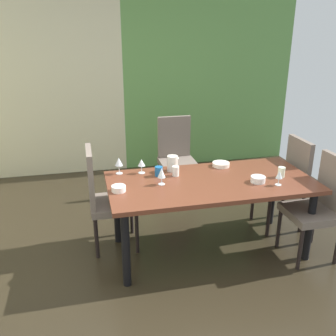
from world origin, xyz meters
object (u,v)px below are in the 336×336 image
object	(u,v)px
serving_bowl_center	(119,189)
serving_bowl_rear	(221,164)
chair_right_far	(287,179)
cup_right	(159,171)
wine_glass_east	(279,175)
chair_left_far	(104,195)
wine_glass_near_window	(119,162)
chair_right_near	(320,203)
serving_bowl_left	(258,179)
wine_glass_corner	(141,163)
cup_front	(281,172)
chair_head_far	(176,154)
wine_glass_near_shelf	(162,173)
cup_south	(176,171)
dining_table	(211,188)
pitcher_west	(173,163)

from	to	relation	value
serving_bowl_center	serving_bowl_rear	bearing A→B (deg)	19.77
serving_bowl_center	chair_right_far	bearing A→B (deg)	10.90
chair_right_far	cup_right	bearing A→B (deg)	93.12
wine_glass_east	serving_bowl_center	distance (m)	1.41
chair_left_far	wine_glass_near_window	size ratio (longest dim) A/B	6.35
chair_right_near	serving_bowl_center	world-z (taller)	chair_right_near
wine_glass_east	serving_bowl_left	xyz separation A→B (m)	(-0.15, 0.10, -0.07)
chair_right_far	wine_glass_corner	bearing A→B (deg)	88.83
chair_right_far	serving_bowl_left	xyz separation A→B (m)	(-0.56, -0.43, 0.23)
serving_bowl_center	cup_front	size ratio (longest dim) A/B	1.27
chair_head_far	wine_glass_near_shelf	size ratio (longest dim) A/B	6.50
cup_south	wine_glass_near_shelf	bearing A→B (deg)	-135.24
chair_head_far	wine_glass_near_window	size ratio (longest dim) A/B	6.29
serving_bowl_rear	wine_glass_east	bearing A→B (deg)	-60.14
serving_bowl_left	cup_front	bearing A→B (deg)	14.15
wine_glass_near_window	wine_glass_east	xyz separation A→B (m)	(1.35, -0.60, -0.02)
chair_right_far	chair_right_near	bearing A→B (deg)	-179.91
chair_head_far	serving_bowl_center	world-z (taller)	chair_head_far
wine_glass_east	cup_front	bearing A→B (deg)	54.74
wine_glass_near_window	serving_bowl_left	xyz separation A→B (m)	(1.20, -0.50, -0.09)
chair_head_far	wine_glass_near_window	bearing A→B (deg)	50.38
dining_table	serving_bowl_center	world-z (taller)	serving_bowl_center
cup_right	pitcher_west	world-z (taller)	pitcher_west
cup_front	pitcher_west	size ratio (longest dim) A/B	0.62
pitcher_west	serving_bowl_rear	bearing A→B (deg)	1.89
wine_glass_near_shelf	chair_right_near	bearing A→B (deg)	-12.38
dining_table	serving_bowl_left	xyz separation A→B (m)	(0.40, -0.13, 0.11)
dining_table	wine_glass_near_window	size ratio (longest dim) A/B	11.77
cup_right	chair_right_far	bearing A→B (deg)	3.12
pitcher_west	chair_right_far	bearing A→B (deg)	-0.93
chair_head_far	cup_right	size ratio (longest dim) A/B	11.08
serving_bowl_left	serving_bowl_center	world-z (taller)	serving_bowl_left
serving_bowl_rear	cup_right	size ratio (longest dim) A/B	1.90
wine_glass_near_window	pitcher_west	size ratio (longest dim) A/B	1.03
dining_table	cup_front	world-z (taller)	cup_front
wine_glass_corner	serving_bowl_left	bearing A→B (deg)	-25.06
chair_right_far	serving_bowl_rear	distance (m)	0.77
wine_glass_near_window	serving_bowl_center	distance (m)	0.43
chair_right_far	cup_right	xyz separation A→B (m)	(-1.40, -0.08, 0.24)
chair_right_near	pitcher_west	xyz separation A→B (m)	(-1.24, 0.61, 0.27)
dining_table	chair_left_far	xyz separation A→B (m)	(-0.96, 0.30, -0.10)
cup_front	pitcher_west	world-z (taller)	pitcher_west
serving_bowl_left	chair_right_far	bearing A→B (deg)	37.70
cup_right	cup_south	bearing A→B (deg)	-12.62
wine_glass_east	serving_bowl_center	world-z (taller)	wine_glass_east
wine_glass_near_shelf	cup_south	xyz separation A→B (m)	(0.17, 0.17, -0.06)
cup_front	serving_bowl_rear	bearing A→B (deg)	138.10
wine_glass_corner	cup_front	size ratio (longest dim) A/B	1.46
chair_right_near	chair_right_far	bearing A→B (deg)	0.09
dining_table	serving_bowl_rear	size ratio (longest dim) A/B	10.89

